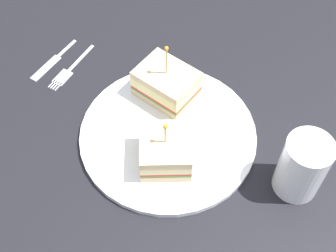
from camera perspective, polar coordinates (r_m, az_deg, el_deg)
The scene contains 7 objects.
ground_plane at distance 78.06cm, azimuth 0.00°, elevation -1.71°, with size 107.67×107.67×2.00cm, color black.
plate at distance 76.80cm, azimuth 0.00°, elevation -1.08°, with size 29.17×29.17×1.03cm, color white.
sandwich_half_front at distance 71.34cm, azimuth -0.31°, elevation -3.08°, with size 9.91×10.10×9.49cm.
sandwich_half_back at distance 79.27cm, azimuth -0.18°, elevation 5.24°, with size 11.80×10.44×11.50cm.
drink_glass at distance 71.15cm, azimuth 16.07°, elevation -5.07°, with size 6.99×6.99×10.86cm.
fork at distance 87.90cm, azimuth -12.20°, elevation 6.58°, with size 4.07×12.52×0.35cm.
knife at distance 90.28cm, azimuth -14.02°, elevation 7.71°, with size 4.33×11.83×0.35cm.
Camera 1 is at (-12.51, 41.30, 64.04)cm, focal length 49.61 mm.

